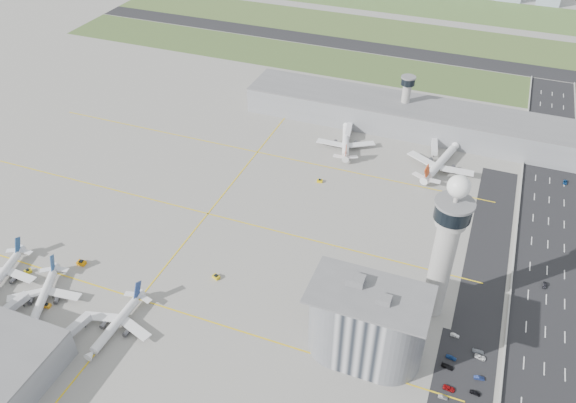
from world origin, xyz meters
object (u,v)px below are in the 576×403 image
(tug_4, at_px, (320,181))
(car_hw_2, at_px, (565,182))
(tug_5, at_px, (435,166))
(car_lot_1, at_px, (443,397))
(tug_1, at_px, (47,305))
(control_tower, at_px, (446,243))
(airplane_near_b, at_px, (42,293))
(jet_bridge_far_0, at_px, (350,127))
(car_lot_11, at_px, (478,351))
(admin_building, at_px, (366,324))
(tug_2, at_px, (81,263))
(car_lot_10, at_px, (480,357))
(airplane_far_b, at_px, (442,158))
(car_lot_3, at_px, (447,366))
(jet_bridge_near_2, at_px, (61,343))
(tug_3, at_px, (216,277))
(airplane_far_a, at_px, (346,138))
(car_lot_9, at_px, (479,378))
(car_hw_4, at_px, (541,124))
(secondary_tower, at_px, (406,97))
(car_lot_2, at_px, (449,388))
(car_lot_8, at_px, (475,393))
(airplane_near_c, at_px, (114,321))
(airplane_near_a, at_px, (0,272))
(jet_bridge_far_1, at_px, (434,142))
(car_lot_4, at_px, (451,357))
(tug_0, at_px, (28,271))
(car_hw_1, at_px, (545,285))
(car_lot_5, at_px, (455,335))

(tug_4, height_order, car_hw_2, tug_4)
(tug_5, relative_size, car_lot_1, 1.04)
(tug_1, bearing_deg, control_tower, -79.19)
(airplane_near_b, distance_m, car_hw_2, 257.66)
(jet_bridge_far_0, relative_size, car_lot_11, 3.34)
(admin_building, xyz_separation_m, car_lot_1, (30.73, -9.25, -14.76))
(tug_2, distance_m, car_lot_10, 168.09)
(airplane_far_b, distance_m, car_lot_3, 131.60)
(jet_bridge_near_2, relative_size, tug_3, 4.62)
(airplane_far_a, height_order, car_lot_9, airplane_far_a)
(airplane_far_a, distance_m, jet_bridge_near_2, 184.64)
(airplane_near_b, xyz_separation_m, car_hw_4, (184.11, 225.87, -4.38))
(secondary_tower, xyz_separation_m, tug_4, (-27.73, -74.83, -17.98))
(car_lot_11, bearing_deg, car_lot_2, 154.49)
(jet_bridge_far_0, distance_m, car_lot_9, 176.44)
(secondary_tower, xyz_separation_m, car_lot_8, (62.86, -175.50, -18.18))
(tug_2, xyz_separation_m, car_lot_9, (168.30, 2.66, -0.45))
(control_tower, relative_size, tug_1, 22.72)
(airplane_far_b, bearing_deg, airplane_near_c, 162.06)
(airplane_near_a, xyz_separation_m, jet_bridge_far_1, (151.68, 173.43, -2.04))
(jet_bridge_near_2, height_order, car_hw_4, jet_bridge_near_2)
(admin_building, bearing_deg, tug_3, 168.19)
(jet_bridge_far_1, xyz_separation_m, car_lot_3, (30.29, -150.00, -2.21))
(control_tower, relative_size, car_lot_10, 15.52)
(tug_3, height_order, car_lot_4, tug_3)
(airplane_near_b, relative_size, tug_1, 12.47)
(airplane_near_c, height_order, tug_0, airplane_near_c)
(tug_5, distance_m, car_lot_4, 126.93)
(tug_1, height_order, car_hw_1, tug_1)
(jet_bridge_far_1, bearing_deg, car_hw_4, 120.76)
(admin_building, bearing_deg, car_lot_5, 32.17)
(tug_2, height_order, tug_4, tug_2)
(tug_2, bearing_deg, admin_building, -92.14)
(secondary_tower, relative_size, car_lot_8, 8.76)
(airplane_near_b, relative_size, tug_0, 11.83)
(tug_5, bearing_deg, airplane_near_a, -44.35)
(jet_bridge_far_1, distance_m, tug_4, 75.54)
(secondary_tower, bearing_deg, car_lot_10, -68.49)
(jet_bridge_far_1, height_order, car_lot_3, jet_bridge_far_1)
(airplane_near_c, distance_m, airplane_far_a, 166.74)
(airplane_near_a, relative_size, car_hw_1, 8.91)
(car_lot_8, bearing_deg, tug_5, 19.86)
(tug_2, bearing_deg, secondary_tower, -33.34)
(control_tower, distance_m, car_hw_2, 128.20)
(tug_3, bearing_deg, car_lot_2, 100.99)
(jet_bridge_far_0, height_order, car_lot_11, jet_bridge_far_0)
(car_lot_8, distance_m, car_lot_11, 18.32)
(airplane_far_b, distance_m, car_hw_4, 86.12)
(jet_bridge_near_2, relative_size, car_hw_1, 3.57)
(tug_0, relative_size, car_lot_8, 0.82)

